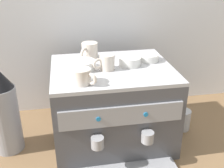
{
  "coord_description": "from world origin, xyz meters",
  "views": [
    {
      "loc": [
        -0.22,
        -1.21,
        0.9
      ],
      "look_at": [
        0.0,
        0.0,
        0.32
      ],
      "focal_mm": 43.91,
      "sensor_mm": 36.0,
      "label": 1
    }
  ],
  "objects_px": {
    "ceramic_cup_0": "(82,76)",
    "ceramic_cup_1": "(89,51)",
    "milk_pitcher": "(182,120)",
    "coffee_grinder": "(4,110)",
    "ceramic_bowl_1": "(130,61)",
    "espresso_machine": "(112,105)",
    "ceramic_cup_2": "(106,62)",
    "ceramic_bowl_0": "(149,58)",
    "ceramic_bowl_2": "(83,65)"
  },
  "relations": [
    {
      "from": "espresso_machine",
      "to": "ceramic_bowl_2",
      "type": "distance_m",
      "value": 0.27
    },
    {
      "from": "espresso_machine",
      "to": "milk_pitcher",
      "type": "relative_size",
      "value": 5.04
    },
    {
      "from": "ceramic_cup_2",
      "to": "coffee_grinder",
      "type": "distance_m",
      "value": 0.55
    },
    {
      "from": "ceramic_bowl_2",
      "to": "ceramic_cup_2",
      "type": "bearing_deg",
      "value": -11.06
    },
    {
      "from": "espresso_machine",
      "to": "ceramic_cup_0",
      "type": "relative_size",
      "value": 5.69
    },
    {
      "from": "ceramic_bowl_1",
      "to": "ceramic_cup_0",
      "type": "bearing_deg",
      "value": -144.57
    },
    {
      "from": "ceramic_bowl_1",
      "to": "milk_pitcher",
      "type": "xyz_separation_m",
      "value": [
        0.32,
        -0.0,
        -0.37
      ]
    },
    {
      "from": "coffee_grinder",
      "to": "ceramic_cup_2",
      "type": "bearing_deg",
      "value": -3.53
    },
    {
      "from": "ceramic_cup_0",
      "to": "coffee_grinder",
      "type": "relative_size",
      "value": 0.23
    },
    {
      "from": "ceramic_bowl_1",
      "to": "ceramic_cup_1",
      "type": "bearing_deg",
      "value": 143.61
    },
    {
      "from": "ceramic_cup_1",
      "to": "ceramic_bowl_0",
      "type": "xyz_separation_m",
      "value": [
        0.29,
        -0.09,
        -0.02
      ]
    },
    {
      "from": "ceramic_cup_1",
      "to": "coffee_grinder",
      "type": "bearing_deg",
      "value": -162.08
    },
    {
      "from": "coffee_grinder",
      "to": "milk_pitcher",
      "type": "relative_size",
      "value": 3.86
    },
    {
      "from": "milk_pitcher",
      "to": "ceramic_cup_1",
      "type": "bearing_deg",
      "value": 164.76
    },
    {
      "from": "milk_pitcher",
      "to": "coffee_grinder",
      "type": "bearing_deg",
      "value": -179.66
    },
    {
      "from": "ceramic_cup_1",
      "to": "ceramic_bowl_0",
      "type": "relative_size",
      "value": 1.12
    },
    {
      "from": "ceramic_bowl_1",
      "to": "ceramic_bowl_2",
      "type": "relative_size",
      "value": 0.92
    },
    {
      "from": "ceramic_bowl_1",
      "to": "coffee_grinder",
      "type": "relative_size",
      "value": 0.24
    },
    {
      "from": "ceramic_cup_0",
      "to": "espresso_machine",
      "type": "bearing_deg",
      "value": 45.54
    },
    {
      "from": "ceramic_cup_2",
      "to": "milk_pitcher",
      "type": "relative_size",
      "value": 0.93
    },
    {
      "from": "ceramic_bowl_1",
      "to": "coffee_grinder",
      "type": "distance_m",
      "value": 0.65
    },
    {
      "from": "ceramic_bowl_1",
      "to": "ceramic_bowl_2",
      "type": "height_order",
      "value": "same"
    },
    {
      "from": "ceramic_bowl_0",
      "to": "coffee_grinder",
      "type": "distance_m",
      "value": 0.76
    },
    {
      "from": "ceramic_cup_0",
      "to": "ceramic_cup_1",
      "type": "distance_m",
      "value": 0.32
    },
    {
      "from": "espresso_machine",
      "to": "milk_pitcher",
      "type": "distance_m",
      "value": 0.43
    },
    {
      "from": "ceramic_bowl_1",
      "to": "coffee_grinder",
      "type": "xyz_separation_m",
      "value": [
        -0.62,
        -0.01,
        -0.21
      ]
    },
    {
      "from": "espresso_machine",
      "to": "ceramic_cup_1",
      "type": "relative_size",
      "value": 5.1
    },
    {
      "from": "ceramic_bowl_0",
      "to": "milk_pitcher",
      "type": "bearing_deg",
      "value": -12.06
    },
    {
      "from": "coffee_grinder",
      "to": "ceramic_cup_0",
      "type": "bearing_deg",
      "value": -24.05
    },
    {
      "from": "ceramic_cup_2",
      "to": "ceramic_cup_1",
      "type": "bearing_deg",
      "value": 109.71
    },
    {
      "from": "ceramic_cup_0",
      "to": "ceramic_cup_2",
      "type": "xyz_separation_m",
      "value": [
        0.12,
        0.14,
        0.0
      ]
    },
    {
      "from": "espresso_machine",
      "to": "ceramic_bowl_1",
      "type": "distance_m",
      "value": 0.24
    },
    {
      "from": "ceramic_cup_0",
      "to": "ceramic_bowl_0",
      "type": "distance_m",
      "value": 0.42
    },
    {
      "from": "ceramic_cup_1",
      "to": "ceramic_bowl_1",
      "type": "xyz_separation_m",
      "value": [
        0.18,
        -0.14,
        -0.02
      ]
    },
    {
      "from": "espresso_machine",
      "to": "ceramic_bowl_2",
      "type": "bearing_deg",
      "value": 179.87
    },
    {
      "from": "ceramic_cup_0",
      "to": "ceramic_bowl_2",
      "type": "xyz_separation_m",
      "value": [
        0.01,
        0.16,
        -0.01
      ]
    },
    {
      "from": "ceramic_cup_0",
      "to": "ceramic_cup_1",
      "type": "relative_size",
      "value": 0.9
    },
    {
      "from": "espresso_machine",
      "to": "ceramic_cup_2",
      "type": "distance_m",
      "value": 0.25
    },
    {
      "from": "ceramic_cup_0",
      "to": "milk_pitcher",
      "type": "bearing_deg",
      "value": 17.19
    },
    {
      "from": "ceramic_bowl_0",
      "to": "ceramic_bowl_1",
      "type": "distance_m",
      "value": 0.12
    },
    {
      "from": "milk_pitcher",
      "to": "ceramic_bowl_0",
      "type": "bearing_deg",
      "value": 167.94
    },
    {
      "from": "ceramic_cup_2",
      "to": "milk_pitcher",
      "type": "bearing_deg",
      "value": 4.75
    },
    {
      "from": "espresso_machine",
      "to": "ceramic_bowl_1",
      "type": "relative_size",
      "value": 5.42
    },
    {
      "from": "ceramic_cup_2",
      "to": "ceramic_bowl_1",
      "type": "xyz_separation_m",
      "value": [
        0.12,
        0.04,
        -0.02
      ]
    },
    {
      "from": "ceramic_cup_1",
      "to": "ceramic_bowl_2",
      "type": "relative_size",
      "value": 0.98
    },
    {
      "from": "ceramic_cup_0",
      "to": "ceramic_bowl_0",
      "type": "relative_size",
      "value": 1.01
    },
    {
      "from": "espresso_machine",
      "to": "ceramic_bowl_1",
      "type": "bearing_deg",
      "value": 10.29
    },
    {
      "from": "coffee_grinder",
      "to": "milk_pitcher",
      "type": "distance_m",
      "value": 0.95
    },
    {
      "from": "ceramic_bowl_1",
      "to": "espresso_machine",
      "type": "bearing_deg",
      "value": -169.71
    },
    {
      "from": "espresso_machine",
      "to": "ceramic_cup_0",
      "type": "distance_m",
      "value": 0.33
    }
  ]
}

